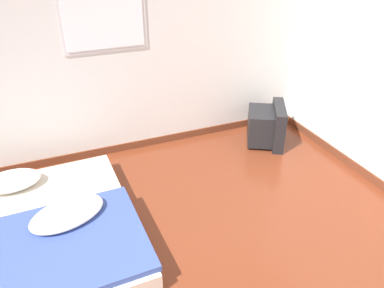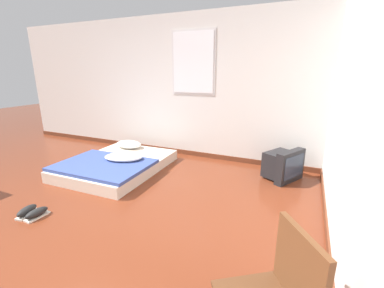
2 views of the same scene
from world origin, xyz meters
The scene contains 3 objects.
wall_back centered at (0.01, 2.84, 1.29)m, with size 7.80×0.08×2.60m.
mattress_bed centered at (-0.45, 1.58, 0.12)m, with size 1.43×1.80×0.32m.
crt_tv centered at (2.12, 2.34, 0.23)m, with size 0.61×0.65×0.48m.
Camera 1 is at (-0.23, -1.01, 2.28)m, focal length 35.00 mm.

